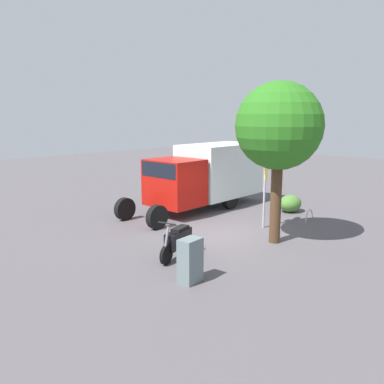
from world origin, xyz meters
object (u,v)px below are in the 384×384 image
at_px(box_truck_near, 206,173).
at_px(stop_sign, 265,173).
at_px(motorcycle, 178,240).
at_px(street_tree, 279,127).
at_px(utility_cabinet, 190,261).
at_px(bike_rack_hoop, 309,220).

relative_size(box_truck_near, stop_sign, 2.35).
height_order(motorcycle, stop_sign, stop_sign).
relative_size(box_truck_near, street_tree, 1.40).
bearing_deg(stop_sign, motorcycle, -1.98).
relative_size(utility_cabinet, bike_rack_hoop, 1.32).
bearing_deg(utility_cabinet, bike_rack_hoop, -175.52).
distance_m(utility_cabinet, bike_rack_hoop, 7.69).
xyz_separation_m(street_tree, utility_cabinet, (4.21, 0.12, -3.18)).
height_order(box_truck_near, street_tree, street_tree).
height_order(box_truck_near, stop_sign, stop_sign).
bearing_deg(utility_cabinet, stop_sign, -166.37).
relative_size(stop_sign, bike_rack_hoop, 3.61).
bearing_deg(bike_rack_hoop, stop_sign, -17.82).
height_order(box_truck_near, utility_cabinet, box_truck_near).
xyz_separation_m(stop_sign, street_tree, (1.22, 1.19, 1.70)).
xyz_separation_m(box_truck_near, street_tree, (2.28, 4.92, 2.17)).
xyz_separation_m(box_truck_near, stop_sign, (1.06, 3.73, 0.47)).
relative_size(motorcycle, bike_rack_hoop, 2.09).
relative_size(box_truck_near, utility_cabinet, 6.41).
relative_size(stop_sign, street_tree, 0.59).
height_order(box_truck_near, bike_rack_hoop, box_truck_near).
bearing_deg(utility_cabinet, box_truck_near, -142.14).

